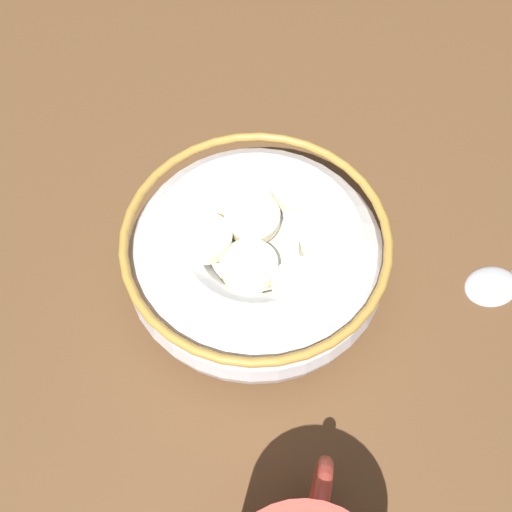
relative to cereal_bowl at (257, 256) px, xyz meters
The scene contains 2 objects.
ground_plane 4.07cm from the cereal_bowl, 92.77° to the left, with size 94.70×94.70×2.00cm, color brown.
cereal_bowl is the anchor object (origin of this frame).
Camera 1 is at (-19.66, -4.73, 37.31)cm, focal length 42.57 mm.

